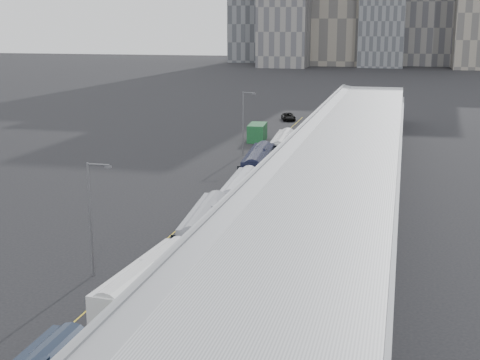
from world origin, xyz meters
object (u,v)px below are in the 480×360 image
(bus_6, at_px, (283,149))
(street_lamp_far, at_px, (244,119))
(bus_5, at_px, (259,167))
(shipping_container, at_px, (257,132))
(suv, at_px, (288,117))
(street_lamp_near, at_px, (92,212))
(bus_3, at_px, (205,229))
(bus_4, at_px, (241,195))
(bus_2, at_px, (147,289))

(bus_6, height_order, street_lamp_far, street_lamp_far)
(bus_5, height_order, shipping_container, bus_5)
(suv, bearing_deg, street_lamp_near, -106.17)
(bus_5, height_order, street_lamp_near, street_lamp_near)
(bus_5, height_order, bus_6, bus_5)
(street_lamp_near, relative_size, suv, 1.66)
(bus_3, bearing_deg, street_lamp_near, -130.29)
(bus_4, bearing_deg, shipping_container, 96.29)
(bus_4, height_order, suv, bus_4)
(bus_5, distance_m, shipping_container, 29.11)
(street_lamp_near, bearing_deg, street_lamp_far, 90.14)
(street_lamp_far, bearing_deg, bus_2, -83.44)
(bus_5, bearing_deg, street_lamp_near, -103.98)
(street_lamp_far, height_order, shipping_container, street_lamp_far)
(street_lamp_far, bearing_deg, bus_4, -77.32)
(bus_5, bearing_deg, bus_4, -91.12)
(bus_4, distance_m, street_lamp_near, 23.31)
(bus_6, bearing_deg, bus_2, -93.75)
(bus_2, bearing_deg, street_lamp_far, 100.90)
(bus_5, bearing_deg, street_lamp_far, 104.52)
(bus_2, height_order, bus_3, bus_3)
(bus_3, distance_m, bus_6, 40.11)
(suv, bearing_deg, bus_5, -100.38)
(bus_4, height_order, shipping_container, bus_4)
(bus_3, relative_size, shipping_container, 2.10)
(bus_4, distance_m, bus_6, 27.27)
(bus_5, bearing_deg, bus_2, -94.00)
(bus_6, xyz_separation_m, shipping_container, (-7.13, 14.82, -0.13))
(bus_6, distance_m, street_lamp_near, 49.86)
(bus_3, height_order, bus_6, bus_6)
(shipping_container, height_order, suv, shipping_container)
(bus_3, xyz_separation_m, bus_4, (0.14, 12.84, -0.04))
(bus_4, relative_size, street_lamp_far, 1.26)
(bus_4, distance_m, bus_5, 13.73)
(bus_6, relative_size, suv, 2.35)
(bus_5, bearing_deg, bus_6, 81.66)
(bus_5, bearing_deg, bus_3, -93.40)
(bus_2, xyz_separation_m, bus_3, (-0.02, 14.23, 0.04))
(bus_4, relative_size, bus_5, 0.89)
(bus_6, xyz_separation_m, street_lamp_far, (-6.41, 2.23, 3.90))
(shipping_container, relative_size, suv, 1.08)
(bus_2, height_order, street_lamp_near, street_lamp_near)
(bus_2, relative_size, street_lamp_far, 1.27)
(bus_5, distance_m, street_lamp_far, 17.22)
(bus_3, bearing_deg, bus_4, 83.69)
(bus_5, height_order, suv, bus_5)
(bus_6, bearing_deg, bus_4, -93.38)
(bus_5, distance_m, bus_6, 13.60)
(shipping_container, bearing_deg, suv, 83.23)
(bus_5, relative_size, bus_6, 1.05)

